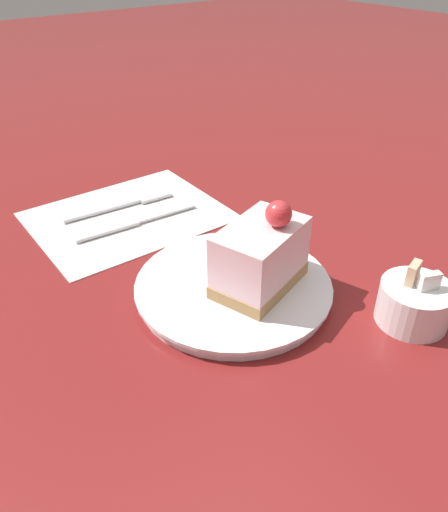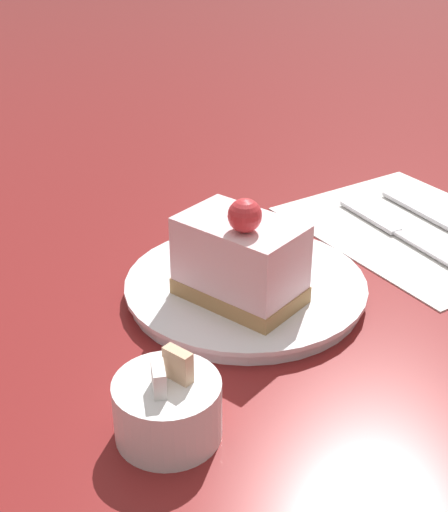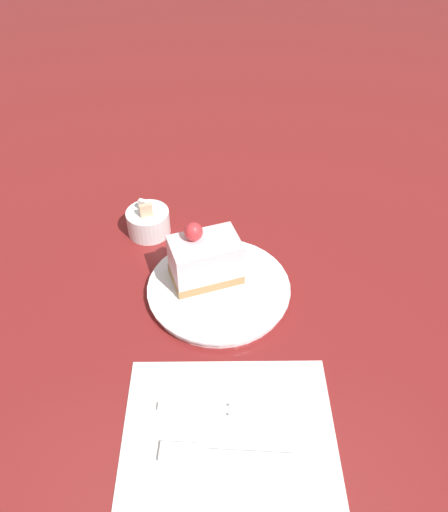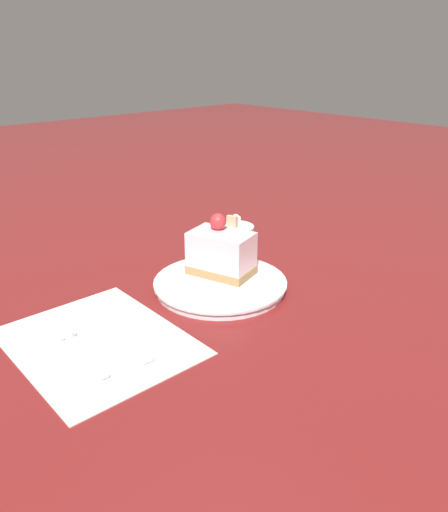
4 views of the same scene
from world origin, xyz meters
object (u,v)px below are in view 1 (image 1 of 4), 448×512
cake_slice (261,256)px  fork (128,203)px  plate (233,287)px  sugar_bowl (414,303)px  knife (126,225)px

cake_slice → fork: cake_slice is taller
cake_slice → plate: bearing=-152.7°
plate → sugar_bowl: 0.18m
plate → cake_slice: size_ratio=1.84×
plate → fork: 0.25m
knife → sugar_bowl: size_ratio=2.42×
fork → knife: (0.05, -0.03, -0.00)m
plate → sugar_bowl: size_ratio=2.97×
sugar_bowl → knife: bearing=-157.5°
fork → sugar_bowl: bearing=20.1°
knife → sugar_bowl: (0.34, 0.14, 0.02)m
plate → fork: bearing=178.5°
plate → fork: size_ratio=1.32×
fork → sugar_bowl: sugar_bowl is taller
cake_slice → sugar_bowl: (0.12, 0.09, -0.03)m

